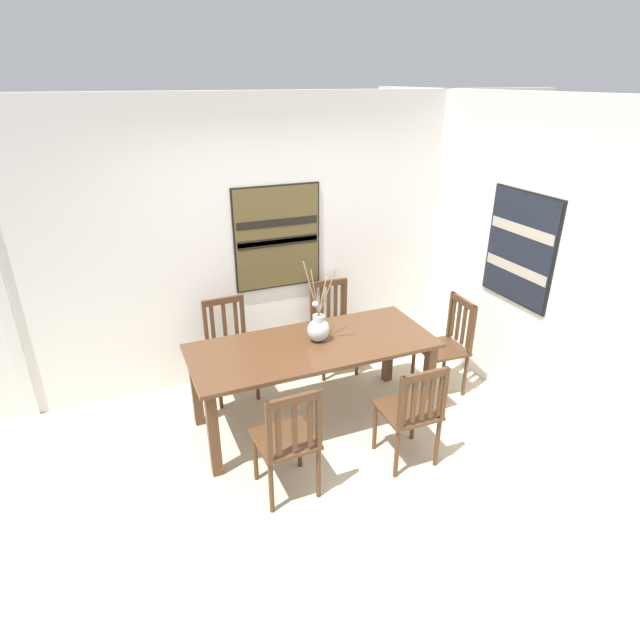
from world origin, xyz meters
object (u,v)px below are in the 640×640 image
at_px(painting_on_back_wall, 277,238).
at_px(painting_on_side_wall, 521,248).
at_px(dining_table, 313,355).
at_px(chair_4, 288,440).
at_px(centerpiece_vase, 318,328).
at_px(chair_2, 447,344).
at_px(chair_0, 412,411).
at_px(chair_3, 230,347).
at_px(chair_1, 333,324).

xyz_separation_m(painting_on_back_wall, painting_on_side_wall, (1.80, -1.30, 0.05)).
distance_m(dining_table, chair_4, 0.93).
xyz_separation_m(centerpiece_vase, painting_on_side_wall, (1.80, -0.27, 0.56)).
xyz_separation_m(dining_table, chair_2, (1.38, -0.00, -0.17)).
distance_m(painting_on_back_wall, painting_on_side_wall, 2.22).
height_order(dining_table, chair_0, chair_0).
height_order(chair_2, painting_on_side_wall, painting_on_side_wall).
xyz_separation_m(centerpiece_vase, chair_3, (-0.61, 0.71, -0.41)).
relative_size(centerpiece_vase, painting_on_side_wall, 0.72).
bearing_deg(painting_on_back_wall, chair_0, -77.27).
relative_size(chair_0, chair_2, 0.96).
relative_size(chair_3, painting_on_side_wall, 0.96).
height_order(centerpiece_vase, chair_2, centerpiece_vase).
xyz_separation_m(chair_2, painting_on_side_wall, (0.49, -0.23, 0.96)).
height_order(chair_3, painting_on_side_wall, painting_on_side_wall).
relative_size(chair_2, chair_4, 1.01).
relative_size(centerpiece_vase, chair_2, 0.76).
bearing_deg(dining_table, painting_on_back_wall, 86.40).
bearing_deg(dining_table, chair_0, -58.72).
bearing_deg(chair_1, painting_on_back_wall, 152.20).
distance_m(chair_2, chair_4, 2.03).
distance_m(chair_0, chair_1, 1.62).
distance_m(chair_3, painting_on_back_wall, 1.15).
bearing_deg(painting_on_side_wall, chair_1, 141.59).
distance_m(chair_0, painting_on_side_wall, 1.78).
distance_m(chair_2, chair_3, 2.07).
bearing_deg(painting_on_back_wall, dining_table, -93.60).
xyz_separation_m(dining_table, chair_1, (0.55, 0.81, -0.17)).
bearing_deg(chair_1, chair_3, -176.67).
bearing_deg(painting_on_back_wall, chair_4, -107.30).
height_order(dining_table, chair_2, chair_2).
height_order(chair_4, painting_on_side_wall, painting_on_side_wall).
height_order(chair_1, painting_on_side_wall, painting_on_side_wall).
xyz_separation_m(chair_2, chair_3, (-1.93, 0.75, -0.00)).
distance_m(chair_0, painting_on_back_wall, 2.13).
distance_m(centerpiece_vase, painting_on_back_wall, 1.15).
bearing_deg(dining_table, chair_1, 55.98).
bearing_deg(dining_table, painting_on_side_wall, -7.16).
relative_size(chair_0, chair_4, 0.97).
bearing_deg(chair_2, painting_on_side_wall, -25.47).
height_order(chair_2, painting_on_back_wall, painting_on_back_wall).
height_order(chair_0, chair_2, chair_2).
height_order(chair_0, chair_1, chair_1).
height_order(centerpiece_vase, chair_3, centerpiece_vase).
height_order(chair_0, painting_on_back_wall, painting_on_back_wall).
xyz_separation_m(centerpiece_vase, chair_0, (0.42, -0.84, -0.41)).
relative_size(dining_table, chair_0, 2.29).
relative_size(chair_2, painting_on_side_wall, 0.96).
bearing_deg(chair_4, painting_on_side_wall, 12.61).
bearing_deg(chair_3, dining_table, -53.81).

